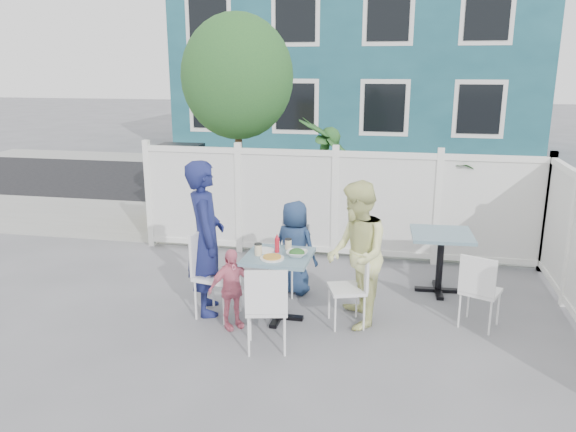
% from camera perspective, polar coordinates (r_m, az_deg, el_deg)
% --- Properties ---
extents(ground, '(80.00, 80.00, 0.00)m').
position_cam_1_polar(ground, '(6.26, 1.06, -11.26)').
color(ground, slate).
extents(near_sidewalk, '(24.00, 2.60, 0.01)m').
position_cam_1_polar(near_sidewalk, '(9.77, 5.04, -1.47)').
color(near_sidewalk, gray).
rests_on(near_sidewalk, ground).
extents(street, '(24.00, 5.00, 0.01)m').
position_cam_1_polar(street, '(13.35, 6.82, 2.96)').
color(street, black).
rests_on(street, ground).
extents(far_sidewalk, '(24.00, 1.60, 0.01)m').
position_cam_1_polar(far_sidewalk, '(16.39, 7.72, 5.18)').
color(far_sidewalk, gray).
rests_on(far_sidewalk, ground).
extents(building, '(11.00, 6.00, 6.00)m').
position_cam_1_polar(building, '(19.58, 7.21, 15.60)').
color(building, '#1A4B58').
rests_on(building, ground).
extents(fence_back, '(5.86, 0.08, 1.60)m').
position_cam_1_polar(fence_back, '(8.22, 4.77, 0.98)').
color(fence_back, white).
rests_on(fence_back, ground).
extents(tree, '(1.80, 1.62, 3.59)m').
position_cam_1_polar(tree, '(9.20, -5.19, 13.85)').
color(tree, '#382316').
rests_on(tree, ground).
extents(utility_cabinet, '(0.73, 0.52, 1.34)m').
position_cam_1_polar(utility_cabinet, '(10.50, -10.79, 3.22)').
color(utility_cabinet, gold).
rests_on(utility_cabinet, ground).
extents(potted_shrub_a, '(1.26, 1.26, 1.99)m').
position_cam_1_polar(potted_shrub_a, '(8.87, 3.82, 3.44)').
color(potted_shrub_a, '#215025').
rests_on(potted_shrub_a, ground).
extents(potted_shrub_b, '(1.77, 1.77, 1.49)m').
position_cam_1_polar(potted_shrub_b, '(8.81, 16.81, 1.08)').
color(potted_shrub_b, '#215025').
rests_on(potted_shrub_b, ground).
extents(main_table, '(0.74, 0.74, 0.76)m').
position_cam_1_polar(main_table, '(6.25, -0.97, -5.44)').
color(main_table, slate).
rests_on(main_table, ground).
extents(spare_table, '(0.77, 0.77, 0.78)m').
position_cam_1_polar(spare_table, '(7.22, 15.28, -3.00)').
color(spare_table, slate).
rests_on(spare_table, ground).
extents(chair_left, '(0.51, 0.53, 0.99)m').
position_cam_1_polar(chair_left, '(6.41, -7.86, -5.16)').
color(chair_left, white).
rests_on(chair_left, ground).
extents(chair_right, '(0.48, 0.49, 0.86)m').
position_cam_1_polar(chair_right, '(6.18, 6.68, -6.64)').
color(chair_right, white).
rests_on(chair_right, ground).
extents(chair_back, '(0.52, 0.51, 0.88)m').
position_cam_1_polar(chair_back, '(7.05, 0.32, -3.67)').
color(chair_back, white).
rests_on(chair_back, ground).
extents(chair_near, '(0.49, 0.48, 0.90)m').
position_cam_1_polar(chair_near, '(5.55, -2.20, -8.83)').
color(chair_near, white).
rests_on(chair_near, ground).
extents(chair_spare, '(0.50, 0.49, 0.85)m').
position_cam_1_polar(chair_spare, '(6.37, 18.85, -6.78)').
color(chair_spare, white).
rests_on(chair_spare, ground).
extents(man, '(0.63, 0.76, 1.78)m').
position_cam_1_polar(man, '(6.41, -8.37, -2.21)').
color(man, navy).
rests_on(man, ground).
extents(woman, '(0.77, 0.90, 1.60)m').
position_cam_1_polar(woman, '(6.10, 6.97, -3.93)').
color(woman, '#DAE249').
rests_on(woman, ground).
extents(boy, '(0.67, 0.55, 1.18)m').
position_cam_1_polar(boy, '(6.97, 0.68, -3.21)').
color(boy, navy).
rests_on(boy, ground).
extents(toddler, '(0.53, 0.52, 0.90)m').
position_cam_1_polar(toddler, '(6.12, -5.80, -7.37)').
color(toddler, pink).
rests_on(toddler, ground).
extents(plate_main, '(0.26, 0.26, 0.02)m').
position_cam_1_polar(plate_main, '(6.06, -1.63, -4.31)').
color(plate_main, white).
rests_on(plate_main, main_table).
extents(plate_side, '(0.22, 0.22, 0.02)m').
position_cam_1_polar(plate_side, '(6.32, -2.41, -3.50)').
color(plate_side, white).
rests_on(plate_side, main_table).
extents(salad_bowl, '(0.23, 0.23, 0.06)m').
position_cam_1_polar(salad_bowl, '(6.14, 0.91, -3.85)').
color(salad_bowl, white).
rests_on(salad_bowl, main_table).
extents(coffee_cup_a, '(0.08, 0.08, 0.12)m').
position_cam_1_polar(coffee_cup_a, '(6.17, -3.05, -3.45)').
color(coffee_cup_a, beige).
rests_on(coffee_cup_a, main_table).
extents(coffee_cup_b, '(0.07, 0.07, 0.11)m').
position_cam_1_polar(coffee_cup_b, '(6.36, 0.03, -2.90)').
color(coffee_cup_b, beige).
rests_on(coffee_cup_b, main_table).
extents(ketchup_bottle, '(0.05, 0.05, 0.17)m').
position_cam_1_polar(ketchup_bottle, '(6.25, -1.12, -2.97)').
color(ketchup_bottle, red).
rests_on(ketchup_bottle, main_table).
extents(salt_shaker, '(0.03, 0.03, 0.07)m').
position_cam_1_polar(salt_shaker, '(6.42, -0.97, -2.91)').
color(salt_shaker, white).
rests_on(salt_shaker, main_table).
extents(pepper_shaker, '(0.03, 0.03, 0.07)m').
position_cam_1_polar(pepper_shaker, '(6.45, -1.06, -2.84)').
color(pepper_shaker, black).
rests_on(pepper_shaker, main_table).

